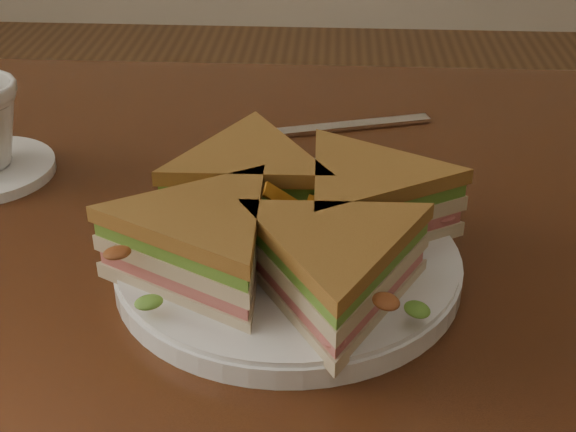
{
  "coord_description": "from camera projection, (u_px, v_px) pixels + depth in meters",
  "views": [
    {
      "loc": [
        0.03,
        -0.57,
        1.1
      ],
      "look_at": [
        -0.0,
        -0.06,
        0.8
      ],
      "focal_mm": 50.0,
      "sensor_mm": 36.0,
      "label": 1
    }
  ],
  "objects": [
    {
      "name": "plate",
      "position": [
        288.0,
        264.0,
        0.61
      ],
      "size": [
        0.26,
        0.26,
        0.02
      ],
      "primitive_type": "cylinder",
      "color": "white",
      "rests_on": "table"
    },
    {
      "name": "sandwich_wedges",
      "position": [
        288.0,
        222.0,
        0.59
      ],
      "size": [
        0.33,
        0.33,
        0.06
      ],
      "color": "beige",
      "rests_on": "plate"
    },
    {
      "name": "crisps_mound",
      "position": [
        288.0,
        227.0,
        0.59
      ],
      "size": [
        0.09,
        0.09,
        0.05
      ],
      "primitive_type": null,
      "color": "#B36917",
      "rests_on": "plate"
    },
    {
      "name": "spoon",
      "position": [
        302.0,
        159.0,
        0.77
      ],
      "size": [
        0.18,
        0.06,
        0.01
      ],
      "rotation": [
        0.0,
        0.0,
        -0.27
      ],
      "color": "silver",
      "rests_on": "table"
    },
    {
      "name": "knife",
      "position": [
        325.0,
        129.0,
        0.83
      ],
      "size": [
        0.21,
        0.08,
        0.0
      ],
      "rotation": [
        0.0,
        0.0,
        0.3
      ],
      "color": "silver",
      "rests_on": "table"
    },
    {
      "name": "table",
      "position": [
        294.0,
        325.0,
        0.71
      ],
      "size": [
        1.2,
        0.8,
        0.75
      ],
      "color": "black",
      "rests_on": "ground"
    }
  ]
}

